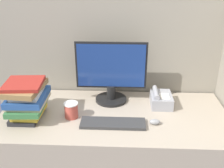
{
  "coord_description": "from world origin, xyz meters",
  "views": [
    {
      "loc": [
        0.06,
        -1.2,
        1.67
      ],
      "look_at": [
        -0.01,
        0.4,
        0.96
      ],
      "focal_mm": 42.0,
      "sensor_mm": 36.0,
      "label": 1
    }
  ],
  "objects_px": {
    "monitor": "(111,75)",
    "book_stack": "(27,99)",
    "mouse": "(155,122)",
    "keyboard": "(114,123)",
    "desk_telephone": "(161,99)",
    "coffee_cup": "(71,110)"
  },
  "relations": [
    {
      "from": "keyboard",
      "to": "coffee_cup",
      "type": "distance_m",
      "value": 0.3
    },
    {
      "from": "coffee_cup",
      "to": "monitor",
      "type": "bearing_deg",
      "value": 45.46
    },
    {
      "from": "mouse",
      "to": "keyboard",
      "type": "bearing_deg",
      "value": -176.43
    },
    {
      "from": "mouse",
      "to": "coffee_cup",
      "type": "distance_m",
      "value": 0.56
    },
    {
      "from": "monitor",
      "to": "mouse",
      "type": "bearing_deg",
      "value": -47.21
    },
    {
      "from": "desk_telephone",
      "to": "monitor",
      "type": "bearing_deg",
      "value": 171.55
    },
    {
      "from": "monitor",
      "to": "coffee_cup",
      "type": "xyz_separation_m",
      "value": [
        -0.25,
        -0.26,
        -0.16
      ]
    },
    {
      "from": "keyboard",
      "to": "book_stack",
      "type": "height_order",
      "value": "book_stack"
    },
    {
      "from": "monitor",
      "to": "book_stack",
      "type": "distance_m",
      "value": 0.61
    },
    {
      "from": "keyboard",
      "to": "mouse",
      "type": "relative_size",
      "value": 5.89
    },
    {
      "from": "mouse",
      "to": "book_stack",
      "type": "xyz_separation_m",
      "value": [
        -0.84,
        0.05,
        0.12
      ]
    },
    {
      "from": "keyboard",
      "to": "coffee_cup",
      "type": "relative_size",
      "value": 3.89
    },
    {
      "from": "monitor",
      "to": "keyboard",
      "type": "distance_m",
      "value": 0.39
    },
    {
      "from": "monitor",
      "to": "desk_telephone",
      "type": "xyz_separation_m",
      "value": [
        0.36,
        -0.05,
        -0.16
      ]
    },
    {
      "from": "monitor",
      "to": "coffee_cup",
      "type": "relative_size",
      "value": 4.8
    },
    {
      "from": "keyboard",
      "to": "mouse",
      "type": "xyz_separation_m",
      "value": [
        0.26,
        0.02,
        0.01
      ]
    },
    {
      "from": "book_stack",
      "to": "desk_telephone",
      "type": "xyz_separation_m",
      "value": [
        0.9,
        0.22,
        -0.09
      ]
    },
    {
      "from": "monitor",
      "to": "desk_telephone",
      "type": "distance_m",
      "value": 0.4
    },
    {
      "from": "mouse",
      "to": "book_stack",
      "type": "relative_size",
      "value": 0.23
    },
    {
      "from": "keyboard",
      "to": "desk_telephone",
      "type": "xyz_separation_m",
      "value": [
        0.33,
        0.28,
        0.04
      ]
    },
    {
      "from": "keyboard",
      "to": "book_stack",
      "type": "xyz_separation_m",
      "value": [
        -0.57,
        0.07,
        0.12
      ]
    },
    {
      "from": "book_stack",
      "to": "coffee_cup",
      "type": "bearing_deg",
      "value": 2.42
    }
  ]
}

